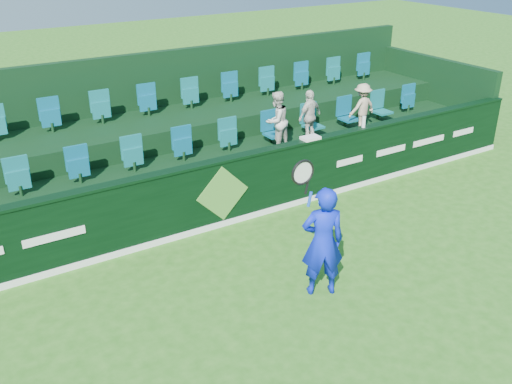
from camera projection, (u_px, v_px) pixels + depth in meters
ground at (358, 339)px, 7.98m from camera, size 60.00×60.00×0.00m
sponsor_hoarding at (220, 193)px, 10.77m from camera, size 16.00×0.25×1.35m
stand_tier_front at (195, 186)px, 11.74m from camera, size 16.00×2.00×0.80m
stand_tier_back at (157, 147)px, 13.09m from camera, size 16.00×1.80×1.30m
stand_rear at (148, 118)px, 13.20m from camera, size 16.00×4.10×2.60m
seat_row_front at (184, 148)px, 11.75m from camera, size 13.50×0.50×0.60m
seat_row_back at (149, 104)px, 12.92m from camera, size 13.50×0.50×0.60m
tennis_player at (322, 241)px, 8.63m from camera, size 1.11×0.66×2.41m
spectator_left at (276, 121)px, 12.28m from camera, size 0.74×0.65×1.29m
spectator_middle at (310, 116)px, 12.73m from camera, size 0.75×0.45×1.20m
spectator_right at (362, 107)px, 13.48m from camera, size 0.74×0.43×1.13m
towel at (310, 138)px, 11.48m from camera, size 0.38×0.24×0.06m
drinks_bottle at (364, 122)px, 12.12m from camera, size 0.08×0.08×0.25m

